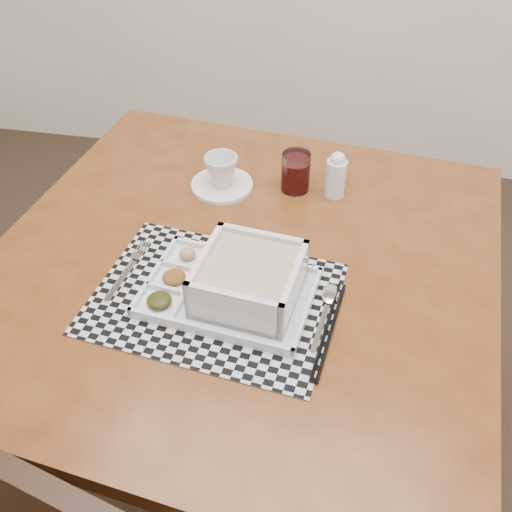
% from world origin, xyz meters
% --- Properties ---
extents(dining_table, '(1.16, 1.16, 0.78)m').
position_xyz_m(dining_table, '(-0.46, 0.86, 0.70)').
color(dining_table, '#4F250E').
rests_on(dining_table, ground).
extents(placemat, '(0.50, 0.40, 0.00)m').
position_xyz_m(placemat, '(-0.48, 0.74, 0.78)').
color(placemat, '#B3B2BB').
rests_on(placemat, dining_table).
extents(serving_tray, '(0.35, 0.26, 0.10)m').
position_xyz_m(serving_tray, '(-0.43, 0.75, 0.82)').
color(serving_tray, silver).
rests_on(serving_tray, placemat).
extents(fork, '(0.04, 0.19, 0.00)m').
position_xyz_m(fork, '(-0.67, 0.79, 0.78)').
color(fork, silver).
rests_on(fork, placemat).
extents(spoon, '(0.04, 0.18, 0.01)m').
position_xyz_m(spoon, '(-0.26, 0.78, 0.78)').
color(spoon, silver).
rests_on(spoon, placemat).
extents(chopsticks, '(0.05, 0.24, 0.01)m').
position_xyz_m(chopsticks, '(-0.26, 0.70, 0.79)').
color(chopsticks, black).
rests_on(chopsticks, placemat).
extents(saucer, '(0.15, 0.15, 0.01)m').
position_xyz_m(saucer, '(-0.55, 1.11, 0.78)').
color(saucer, silver).
rests_on(saucer, dining_table).
extents(cup, '(0.09, 0.09, 0.07)m').
position_xyz_m(cup, '(-0.55, 1.11, 0.83)').
color(cup, silver).
rests_on(cup, saucer).
extents(juice_glass, '(0.07, 0.07, 0.10)m').
position_xyz_m(juice_glass, '(-0.38, 1.13, 0.82)').
color(juice_glass, white).
rests_on(juice_glass, dining_table).
extents(creamer_bottle, '(0.05, 0.05, 0.12)m').
position_xyz_m(creamer_bottle, '(-0.28, 1.13, 0.83)').
color(creamer_bottle, silver).
rests_on(creamer_bottle, dining_table).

